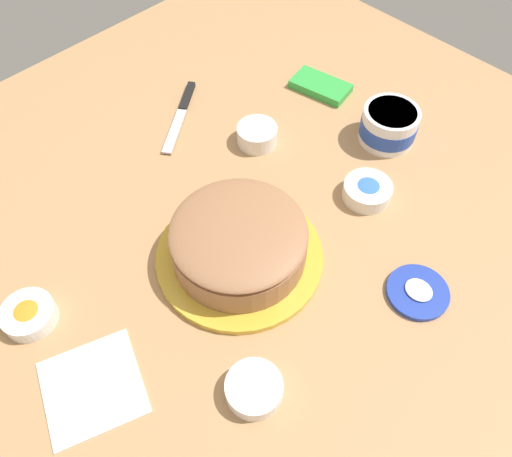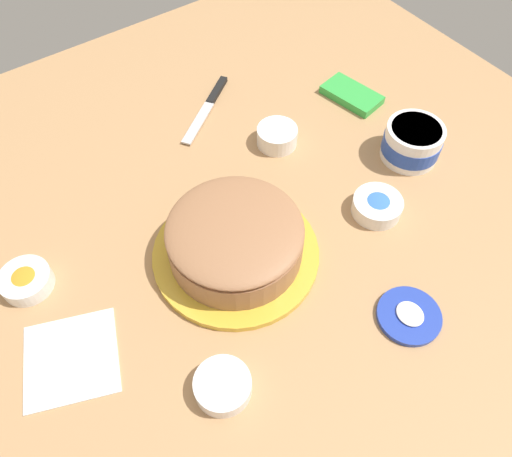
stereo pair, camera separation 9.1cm
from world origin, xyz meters
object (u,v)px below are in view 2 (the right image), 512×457
Objects in this scene: sprinkle_bowl_orange at (26,280)px; frosted_cake at (235,241)px; paper_napkin at (71,358)px; spreading_knife at (210,103)px; candy_box_upper at (352,95)px; sprinkle_bowl_yellow at (277,136)px; frosting_tub at (412,142)px; sprinkle_bowl_blue at (377,205)px; sprinkle_bowl_pink at (223,386)px; frosting_tub_lid at (409,316)px.

frosted_cake is at bearing -115.69° from sprinkle_bowl_orange.
frosted_cake is at bearing -88.18° from paper_napkin.
candy_box_upper reaches higher than spreading_knife.
paper_napkin is (-0.17, -0.01, -0.01)m from sprinkle_bowl_orange.
spreading_knife is at bearing 15.70° from sprinkle_bowl_yellow.
sprinkle_bowl_blue is at bearing 113.90° from frosting_tub.
frosting_tub_lid is at bearing -103.73° from sprinkle_bowl_pink.
spreading_knife is at bearing -67.09° from sprinkle_bowl_orange.
frosting_tub_lid is 0.57m from paper_napkin.
spreading_knife is 2.23× the size of sprinkle_bowl_orange.
sprinkle_bowl_pink reaches higher than paper_napkin.
sprinkle_bowl_orange reaches higher than sprinkle_bowl_pink.
sprinkle_bowl_pink is at bearing 105.43° from sprinkle_bowl_blue.
sprinkle_bowl_orange is (0.16, 0.34, -0.03)m from frosted_cake.
sprinkle_bowl_blue is 0.62m from paper_napkin.
frosting_tub reaches higher than paper_napkin.
paper_napkin is (-0.39, 0.52, -0.00)m from spreading_knife.
sprinkle_bowl_pink is at bearing 111.54° from candy_box_upper.
frosting_tub_lid is 0.23m from sprinkle_bowl_blue.
sprinkle_bowl_yellow is at bearing -164.30° from spreading_knife.
candy_box_upper is at bearing -57.18° from sprinkle_bowl_pink.
sprinkle_bowl_pink reaches higher than frosting_tub_lid.
candy_box_upper is at bearing -66.02° from frosted_cake.
frosting_tub reaches higher than candy_box_upper.
paper_napkin is (-0.01, 0.33, -0.04)m from frosted_cake.
frosting_tub_lid is 0.34m from sprinkle_bowl_pink.
frosting_tub_lid is 0.57m from candy_box_upper.
sprinkle_bowl_yellow is at bearing -87.10° from sprinkle_bowl_orange.
frosting_tub_lid is (-0.28, -0.17, -0.04)m from frosted_cake.
frosted_cake is at bearing -38.71° from sprinkle_bowl_pink.
sprinkle_bowl_blue is at bearing -29.19° from frosting_tub_lid.
frosting_tub_lid is 0.55× the size of spreading_knife.
frosted_cake is 0.25m from sprinkle_bowl_pink.
candy_box_upper is (0.49, -0.30, 0.00)m from frosting_tub_lid.
sprinkle_bowl_orange is at bearing 69.16° from sprinkle_bowl_blue.
candy_box_upper is (0.41, -0.63, -0.01)m from sprinkle_bowl_pink.
sprinkle_bowl_blue is at bearing -95.90° from paper_napkin.
frosting_tub_lid is at bearing -130.75° from sprinkle_bowl_orange.
candy_box_upper is (0.28, -0.19, -0.01)m from sprinkle_bowl_blue.
frosting_tub is at bearing -132.96° from sprinkle_bowl_yellow.
paper_napkin is (-0.01, 0.78, -0.04)m from frosting_tub.
frosting_tub_lid is 0.66m from spreading_knife.
sprinkle_bowl_pink reaches higher than spreading_knife.
sprinkle_bowl_yellow is (0.19, -0.24, -0.03)m from frosted_cake.
candy_box_upper is at bearing -31.79° from frosting_tub_lid.
spreading_knife reaches higher than paper_napkin.
candy_box_upper is at bearing -74.66° from paper_napkin.
frosted_cake is 2.52× the size of frosting_tub.
paper_napkin is at bearing 62.18° from frosting_tub_lid.
sprinkle_bowl_orange is 0.17m from paper_napkin.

